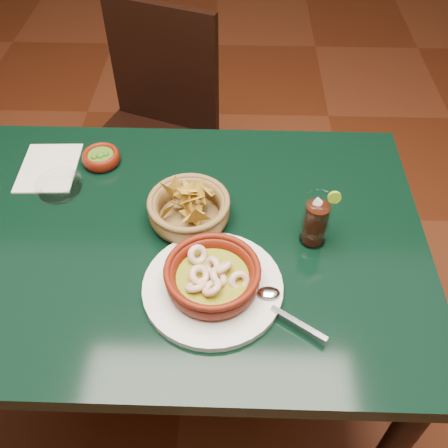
{
  "coord_description": "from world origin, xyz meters",
  "views": [
    {
      "loc": [
        0.16,
        -0.75,
        1.6
      ],
      "look_at": [
        0.14,
        -0.02,
        0.81
      ],
      "focal_mm": 40.0,
      "sensor_mm": 36.0,
      "label": 1
    }
  ],
  "objects_px": {
    "dining_chair": "(153,132)",
    "cola_drink": "(316,220)",
    "chip_basket": "(189,209)",
    "dining_table": "(167,261)",
    "shrimp_plate": "(213,280)"
  },
  "relations": [
    {
      "from": "dining_chair",
      "to": "cola_drink",
      "type": "distance_m",
      "value": 0.91
    },
    {
      "from": "dining_table",
      "to": "cola_drink",
      "type": "relative_size",
      "value": 8.07
    },
    {
      "from": "shrimp_plate",
      "to": "dining_table",
      "type": "bearing_deg",
      "value": 128.78
    },
    {
      "from": "shrimp_plate",
      "to": "chip_basket",
      "type": "xyz_separation_m",
      "value": [
        -0.06,
        0.2,
        0.0
      ]
    },
    {
      "from": "dining_chair",
      "to": "chip_basket",
      "type": "xyz_separation_m",
      "value": [
        0.2,
        -0.66,
        0.28
      ]
    },
    {
      "from": "dining_chair",
      "to": "cola_drink",
      "type": "relative_size",
      "value": 6.21
    },
    {
      "from": "dining_chair",
      "to": "shrimp_plate",
      "type": "xyz_separation_m",
      "value": [
        0.26,
        -0.86,
        0.28
      ]
    },
    {
      "from": "chip_basket",
      "to": "dining_table",
      "type": "bearing_deg",
      "value": -139.61
    },
    {
      "from": "shrimp_plate",
      "to": "cola_drink",
      "type": "xyz_separation_m",
      "value": [
        0.22,
        0.14,
        0.03
      ]
    },
    {
      "from": "dining_chair",
      "to": "chip_basket",
      "type": "distance_m",
      "value": 0.74
    },
    {
      "from": "shrimp_plate",
      "to": "cola_drink",
      "type": "height_order",
      "value": "cola_drink"
    },
    {
      "from": "dining_chair",
      "to": "cola_drink",
      "type": "xyz_separation_m",
      "value": [
        0.48,
        -0.71,
        0.31
      ]
    },
    {
      "from": "dining_table",
      "to": "chip_basket",
      "type": "xyz_separation_m",
      "value": [
        0.06,
        0.05,
        0.13
      ]
    },
    {
      "from": "dining_table",
      "to": "shrimp_plate",
      "type": "relative_size",
      "value": 3.25
    },
    {
      "from": "dining_table",
      "to": "chip_basket",
      "type": "distance_m",
      "value": 0.15
    }
  ]
}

